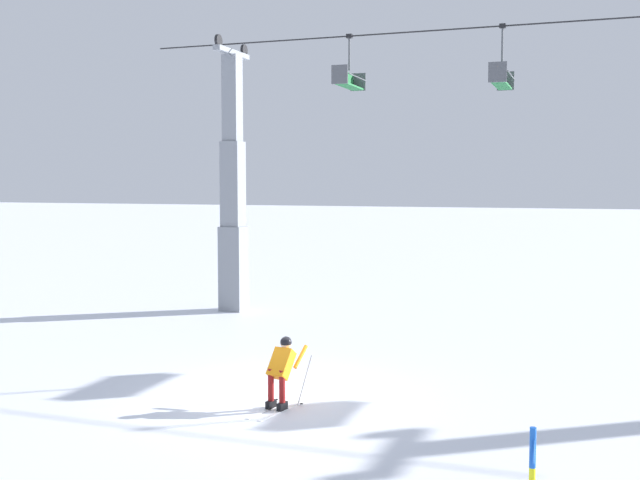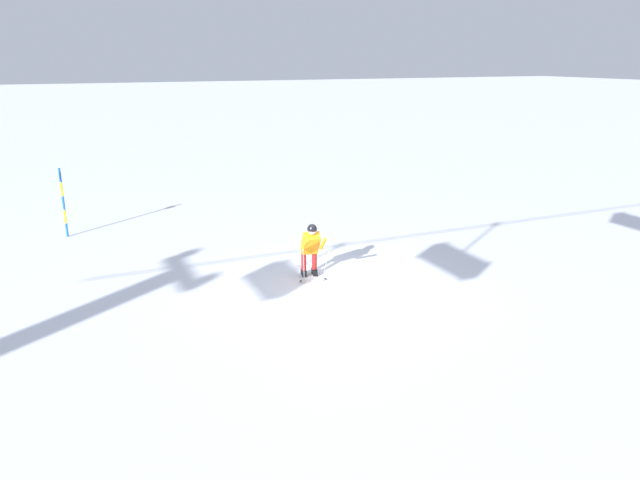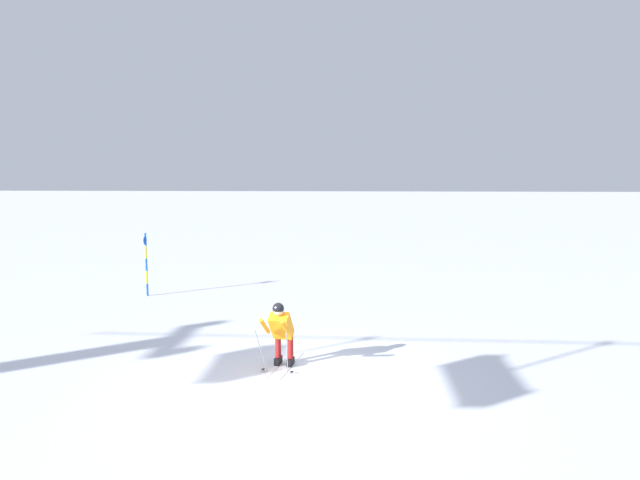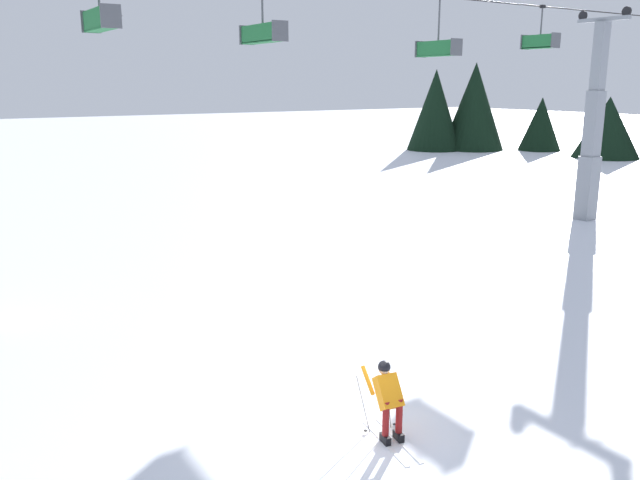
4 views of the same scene
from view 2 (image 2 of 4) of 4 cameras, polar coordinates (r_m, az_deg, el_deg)
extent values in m
plane|color=white|center=(15.20, 1.71, -4.26)|extent=(260.00, 260.00, 0.00)
cube|color=white|center=(15.85, -0.53, -3.32)|extent=(0.40, 1.73, 0.01)
cube|color=black|center=(15.82, -0.53, -3.03)|extent=(0.16, 0.30, 0.16)
cylinder|color=maroon|center=(15.68, -0.54, -1.57)|extent=(0.13, 0.13, 0.69)
cube|color=white|center=(15.79, -1.55, -3.40)|extent=(0.40, 1.73, 0.01)
cube|color=black|center=(15.76, -1.55, -3.11)|extent=(0.16, 0.30, 0.16)
cylinder|color=maroon|center=(15.62, -1.56, -1.64)|extent=(0.13, 0.13, 0.69)
cube|color=orange|center=(15.34, -0.91, -0.29)|extent=(0.52, 0.65, 0.67)
sphere|color=beige|center=(15.05, -0.76, 0.93)|extent=(0.23, 0.23, 0.23)
sphere|color=black|center=(15.04, -0.76, 1.06)|extent=(0.25, 0.25, 0.25)
cylinder|color=orange|center=(14.98, 0.29, -0.35)|extent=(0.18, 0.52, 0.45)
cylinder|color=gray|center=(15.13, 0.51, -2.58)|extent=(0.05, 0.51, 1.19)
cylinder|color=black|center=(15.44, 0.51, -3.71)|extent=(0.07, 0.07, 0.01)
cylinder|color=orange|center=(14.88, -1.43, -0.47)|extent=(0.18, 0.52, 0.45)
cylinder|color=gray|center=(15.02, -1.54, -2.74)|extent=(0.23, 0.47, 1.19)
cylinder|color=black|center=(15.31, -1.83, -3.91)|extent=(0.07, 0.07, 0.01)
cylinder|color=blue|center=(20.79, -22.89, 0.89)|extent=(0.07, 0.07, 0.44)
cylinder|color=yellow|center=(20.68, -23.03, 2.07)|extent=(0.07, 0.07, 0.44)
cylinder|color=blue|center=(20.58, -23.17, 3.25)|extent=(0.07, 0.07, 0.44)
cylinder|color=yellow|center=(20.49, -23.31, 4.45)|extent=(0.07, 0.07, 0.44)
cylinder|color=blue|center=(20.41, -23.45, 5.66)|extent=(0.07, 0.07, 0.44)
cylinder|color=blue|center=(20.42, -23.49, 5.57)|extent=(0.02, 0.28, 0.28)
camera|label=1|loc=(28.43, -25.67, 14.00)|focal=43.18mm
camera|label=3|loc=(7.80, 46.54, 1.84)|focal=29.64mm
camera|label=4|loc=(25.85, 6.56, 19.41)|focal=36.68mm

